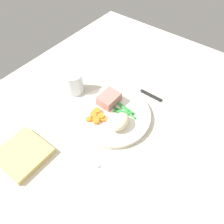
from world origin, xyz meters
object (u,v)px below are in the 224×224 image
object	(u,v)px
knife	(139,90)
napkin	(23,154)
fork	(78,152)
water_glass	(74,84)
dinner_plate	(112,115)
meat_portion	(109,99)

from	to	relation	value
knife	napkin	size ratio (longest dim) A/B	1.48
fork	water_glass	world-z (taller)	water_glass
knife	napkin	bearing A→B (deg)	164.68
water_glass	dinner_plate	bearing A→B (deg)	-95.13
dinner_plate	meat_portion	bearing A→B (deg)	49.40
knife	dinner_plate	bearing A→B (deg)	179.29
meat_portion	napkin	distance (cm)	32.91
meat_portion	napkin	world-z (taller)	meat_portion
dinner_plate	knife	size ratio (longest dim) A/B	1.28
water_glass	napkin	xyz separation A→B (cm)	(-29.96, -6.91, -2.54)
fork	knife	xyz separation A→B (cm)	(34.18, -0.03, -0.00)
dinner_plate	meat_portion	size ratio (longest dim) A/B	3.49
fork	knife	distance (cm)	34.18
fork	water_glass	xyz separation A→B (cm)	(19.06, 19.46, 3.25)
dinner_plate	fork	xyz separation A→B (cm)	(-17.34, -0.26, -0.60)
fork	napkin	size ratio (longest dim) A/B	1.20
meat_portion	water_glass	size ratio (longest dim) A/B	0.93
meat_portion	napkin	size ratio (longest dim) A/B	0.54
dinner_plate	knife	distance (cm)	16.86
dinner_plate	napkin	distance (cm)	30.79
knife	water_glass	xyz separation A→B (cm)	(-15.12, 19.49, 3.25)
meat_portion	knife	bearing A→B (deg)	-18.43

